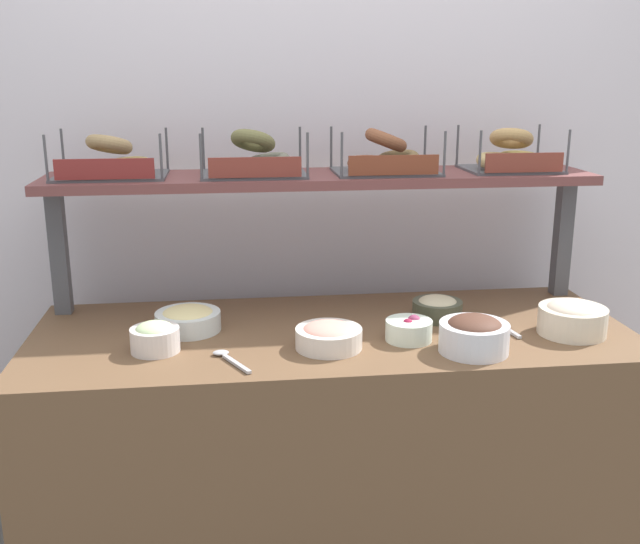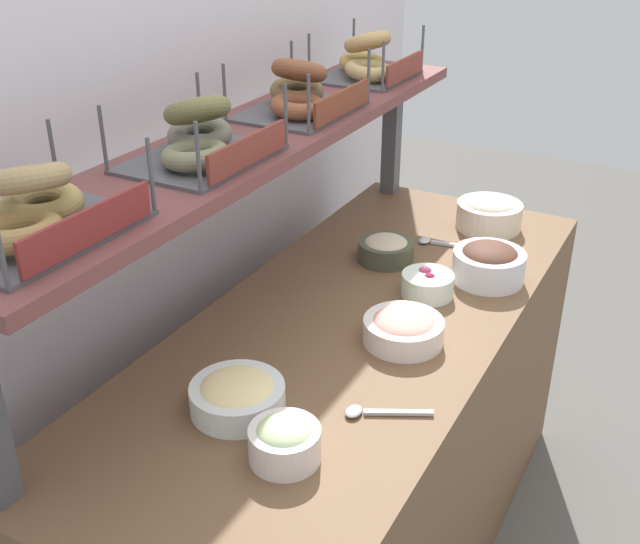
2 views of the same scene
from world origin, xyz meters
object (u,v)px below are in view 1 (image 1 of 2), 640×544
object	(u,v)px
bowl_potato_salad	(573,317)
bowl_beet_salad	(409,330)
bagel_basket_sesame	(510,156)
serving_spoon_near_plate	(228,357)
serving_spoon_by_edge	(499,324)
bowl_egg_salad	(188,319)
bowl_scallion_spread	(155,337)
bagel_basket_cinnamon_raisin	(385,158)
bowl_lox_spread	(329,336)
bagel_basket_everything	(110,163)
bagel_basket_poppy	(253,160)
bowl_tuna_salad	(437,308)
bowl_chocolate_spread	(474,334)

from	to	relation	value
bowl_potato_salad	bowl_beet_salad	size ratio (longest dim) A/B	1.47
bagel_basket_sesame	serving_spoon_near_plate	bearing A→B (deg)	-153.35
bowl_beet_salad	serving_spoon_by_edge	world-z (taller)	bowl_beet_salad
bowl_egg_salad	serving_spoon_near_plate	world-z (taller)	bowl_egg_salad
bowl_scallion_spread	bagel_basket_cinnamon_raisin	xyz separation A→B (m)	(0.71, 0.37, 0.44)
bowl_lox_spread	serving_spoon_by_edge	world-z (taller)	bowl_lox_spread
bowl_lox_spread	bagel_basket_everything	world-z (taller)	bagel_basket_everything
bowl_potato_salad	bagel_basket_cinnamon_raisin	xyz separation A→B (m)	(-0.49, 0.38, 0.43)
bagel_basket_poppy	bagel_basket_cinnamon_raisin	world-z (taller)	bagel_basket_poppy
bowl_scallion_spread	bowl_egg_salad	world-z (taller)	bowl_scallion_spread
bowl_potato_salad	bagel_basket_sesame	xyz separation A→B (m)	(-0.07, 0.39, 0.43)
serving_spoon_near_plate	bowl_lox_spread	bearing A→B (deg)	11.19
serving_spoon_near_plate	bagel_basket_sesame	world-z (taller)	bagel_basket_sesame
serving_spoon_near_plate	bagel_basket_cinnamon_raisin	size ratio (longest dim) A/B	0.49
bowl_potato_salad	bagel_basket_poppy	distance (m)	1.07
bowl_scallion_spread	bowl_beet_salad	bearing A→B (deg)	-0.06
bowl_egg_salad	serving_spoon_by_edge	size ratio (longest dim) A/B	1.11
bowl_tuna_salad	bowl_chocolate_spread	bearing A→B (deg)	-85.86
bowl_chocolate_spread	bagel_basket_everything	xyz separation A→B (m)	(-1.01, 0.49, 0.42)
bagel_basket_poppy	bagel_basket_cinnamon_raisin	distance (m)	0.42
bowl_lox_spread	bagel_basket_sesame	world-z (taller)	bagel_basket_sesame
bowl_potato_salad	bowl_scallion_spread	world-z (taller)	bowl_potato_salad
bowl_potato_salad	bagel_basket_everything	bearing A→B (deg)	163.80
bowl_potato_salad	serving_spoon_near_plate	world-z (taller)	bowl_potato_salad
bowl_egg_salad	bowl_chocolate_spread	bearing A→B (deg)	-19.08
bagel_basket_cinnamon_raisin	bagel_basket_sesame	size ratio (longest dim) A/B	1.11
bowl_scallion_spread	bowl_beet_salad	xyz separation A→B (m)	(0.71, -0.00, -0.01)
bowl_tuna_salad	bagel_basket_sesame	xyz separation A→B (m)	(0.28, 0.20, 0.44)
bowl_scallion_spread	bowl_chocolate_spread	bearing A→B (deg)	-7.40
bowl_egg_salad	bowl_chocolate_spread	size ratio (longest dim) A/B	1.01
serving_spoon_by_edge	bagel_basket_everything	bearing A→B (deg)	165.49
bowl_egg_salad	serving_spoon_near_plate	xyz separation A→B (m)	(0.11, -0.25, -0.03)
bowl_lox_spread	bagel_basket_poppy	distance (m)	0.62
bagel_basket_cinnamon_raisin	bowl_beet_salad	bearing A→B (deg)	-89.69
bowl_tuna_salad	serving_spoon_by_edge	bearing A→B (deg)	-29.37
serving_spoon_near_plate	bagel_basket_sesame	distance (m)	1.14
bowl_scallion_spread	bowl_tuna_salad	world-z (taller)	bowl_scallion_spread
bowl_egg_salad	bagel_basket_sesame	world-z (taller)	bagel_basket_sesame
bowl_potato_salad	serving_spoon_near_plate	size ratio (longest dim) A/B	1.22
bowl_scallion_spread	serving_spoon_by_edge	bearing A→B (deg)	4.58
bowl_tuna_salad	bagel_basket_everything	world-z (taller)	bagel_basket_everything
bowl_tuna_salad	bowl_egg_salad	bearing A→B (deg)	-178.83
bowl_egg_salad	serving_spoon_near_plate	bearing A→B (deg)	-65.20
bowl_chocolate_spread	bowl_egg_salad	bearing A→B (deg)	160.92
serving_spoon_by_edge	bowl_chocolate_spread	bearing A→B (deg)	-126.89
serving_spoon_by_edge	bagel_basket_everything	distance (m)	1.28
bowl_chocolate_spread	serving_spoon_near_plate	distance (m)	0.67
bagel_basket_poppy	bagel_basket_sesame	xyz separation A→B (m)	(0.84, 0.01, -0.00)
serving_spoon_near_plate	bowl_chocolate_spread	bearing A→B (deg)	-1.97
bowl_lox_spread	bagel_basket_cinnamon_raisin	distance (m)	0.64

